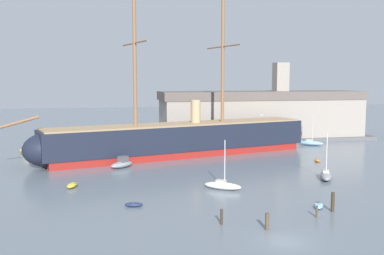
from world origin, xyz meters
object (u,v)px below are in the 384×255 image
dinghy_alongside_stern (317,160)px  seagull_in_flight (261,115)px  motorboat_alongside_bow (122,164)px  sailboat_mid_right (326,175)px  sailboat_far_right (311,143)px  dinghy_foreground_right (319,206)px  motorboat_distant_centre (172,140)px  dinghy_mid_left (72,185)px  mooring_piling_left_pair (222,217)px  tall_ship (181,139)px  dockside_warehouse_right (262,115)px  motorboat_far_left (26,150)px  mooring_piling_nearest (333,202)px  mooring_piling_midwater (317,212)px  sailboat_near_centre (223,185)px  dinghy_foreground_left (134,205)px  mooring_piling_right_pair (267,222)px

dinghy_alongside_stern → seagull_in_flight: 25.46m
motorboat_alongside_bow → seagull_in_flight: (17.54, -18.07, 9.29)m
sailboat_mid_right → sailboat_far_right: bearing=66.4°
dinghy_foreground_right → motorboat_distant_centre: motorboat_distant_centre is taller
dinghy_mid_left → seagull_in_flight: size_ratio=2.85×
motorboat_alongside_bow → mooring_piling_left_pair: (8.30, -31.40, 0.11)m
sailboat_mid_right → seagull_in_flight: seagull_in_flight is taller
tall_ship → dinghy_mid_left: bearing=-131.7°
dockside_warehouse_right → motorboat_far_left: bearing=-169.0°
dinghy_mid_left → seagull_in_flight: seagull_in_flight is taller
sailboat_mid_right → motorboat_far_left: sailboat_mid_right is taller
mooring_piling_nearest → dinghy_mid_left: bearing=148.9°
motorboat_far_left → dockside_warehouse_right: size_ratio=0.09×
dinghy_foreground_right → mooring_piling_midwater: bearing=-121.8°
motorboat_alongside_bow → sailboat_far_right: (42.67, 16.43, -0.09)m
motorboat_alongside_bow → dinghy_alongside_stern: (34.61, -1.86, -0.42)m
dinghy_alongside_stern → motorboat_far_left: size_ratio=0.49×
sailboat_near_centre → motorboat_far_left: sailboat_near_centre is taller
mooring_piling_midwater → dinghy_alongside_stern: bearing=61.9°
motorboat_alongside_bow → mooring_piling_nearest: size_ratio=2.16×
tall_ship → dinghy_mid_left: tall_ship is taller
tall_ship → sailboat_mid_right: tall_ship is taller
dinghy_foreground_left → dinghy_alongside_stern: (34.52, 21.39, -0.01)m
mooring_piling_nearest → mooring_piling_midwater: (-2.76, -1.58, -0.47)m
seagull_in_flight → dockside_warehouse_right: bearing=68.8°
mooring_piling_left_pair → sailboat_far_right: bearing=54.3°
dinghy_mid_left → mooring_piling_midwater: bearing=-36.0°
sailboat_mid_right → sailboat_far_right: 34.28m
mooring_piling_left_pair → mooring_piling_right_pair: size_ratio=0.93×
tall_ship → mooring_piling_left_pair: size_ratio=39.64×
dinghy_alongside_stern → mooring_piling_right_pair: bearing=-125.0°
sailboat_far_right → seagull_in_flight: 43.70m
mooring_piling_midwater → mooring_piling_left_pair: bearing=-179.7°
motorboat_far_left → mooring_piling_midwater: bearing=-53.5°
dinghy_foreground_left → motorboat_alongside_bow: motorboat_alongside_bow is taller
sailboat_near_centre → dockside_warehouse_right: 52.07m
dockside_warehouse_right → motorboat_distant_centre: bearing=-176.9°
tall_ship → sailboat_mid_right: (17.14, -24.39, -2.67)m
dinghy_foreground_right → mooring_piling_left_pair: (-12.49, -3.16, 0.53)m
dinghy_foreground_right → mooring_piling_right_pair: 10.30m
seagull_in_flight → tall_ship: bearing=101.7°
dinghy_mid_left → mooring_piling_left_pair: size_ratio=1.83×
mooring_piling_nearest → mooring_piling_left_pair: bearing=-173.0°
sailboat_far_right → mooring_piling_right_pair: bearing=-121.2°
dinghy_foreground_right → dinghy_mid_left: 32.42m
dinghy_foreground_right → sailboat_far_right: (21.89, 44.67, 0.33)m
dinghy_alongside_stern → motorboat_distant_centre: motorboat_distant_centre is taller
sailboat_far_right → dockside_warehouse_right: (-7.06, 12.20, 5.33)m
sailboat_far_right → mooring_piling_left_pair: bearing=-125.7°
motorboat_far_left → sailboat_near_centre: bearing=-49.9°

